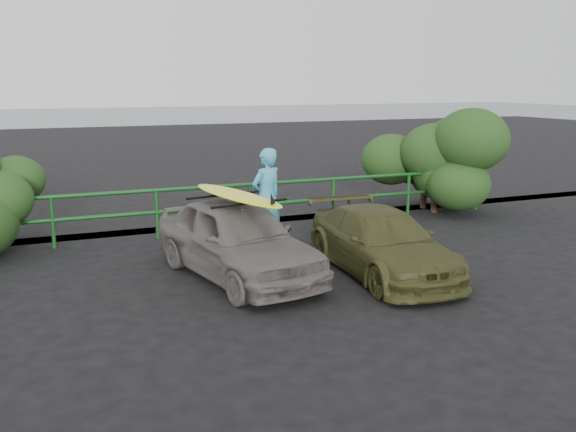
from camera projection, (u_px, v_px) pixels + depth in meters
name	position (u px, v px, depth m)	size (l,w,h in m)	color
ground	(302.00, 311.00, 8.98)	(80.00, 80.00, 0.00)	black
ocean	(55.00, 114.00, 63.15)	(200.00, 200.00, 0.00)	#525E64
guardrail	(205.00, 210.00, 13.39)	(14.00, 0.08, 1.04)	#164D1B
shrub_right	(398.00, 166.00, 15.60)	(3.20, 2.40, 2.27)	#25471A
sedan	(237.00, 239.00, 10.41)	(1.51, 3.76, 1.28)	#645D59
olive_vehicle	(382.00, 243.00, 10.64)	(1.48, 3.65, 1.06)	#3E3F1C
man	(267.00, 197.00, 12.38)	(0.70, 0.46, 1.91)	#41A9C4
roof_rack	(236.00, 199.00, 10.28)	(1.34, 0.93, 0.04)	black
surfboard	(236.00, 195.00, 10.26)	(0.55, 2.65, 0.08)	yellow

